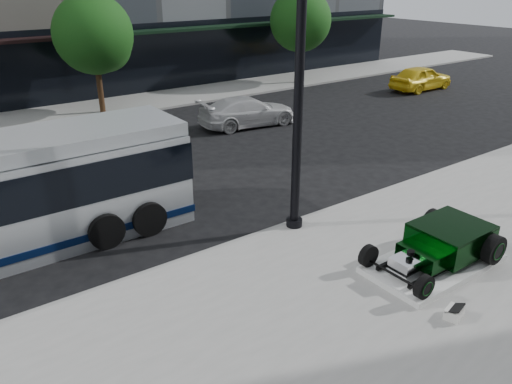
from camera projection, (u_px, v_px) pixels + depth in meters
ground at (223, 209)px, 15.25m from camera, size 120.00×120.00×0.00m
sidewalk_far at (77, 112)px, 25.63m from camera, size 70.00×4.00×0.12m
street_trees at (96, 37)px, 24.06m from camera, size 29.80×3.80×5.70m
display_plinth at (433, 263)px, 12.00m from camera, size 3.40×1.80×0.15m
hot_rod at (445, 241)px, 11.98m from camera, size 3.22×2.00×0.81m
info_plaque at (454, 312)px, 10.19m from camera, size 0.46×0.39×0.31m
lamppost at (299, 91)px, 12.45m from camera, size 0.45×0.45×8.20m
white_sedan at (248, 111)px, 23.28m from camera, size 4.88×2.50×1.35m
yellow_taxi at (421, 78)px, 30.43m from camera, size 4.35×1.78×1.48m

